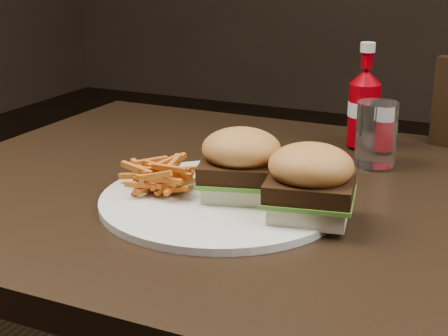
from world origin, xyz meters
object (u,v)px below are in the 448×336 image
at_px(dining_table, 310,209).
at_px(tumbler, 376,134).
at_px(plate, 221,201).
at_px(ketchup_bottle, 363,115).

relative_size(dining_table, tumbler, 11.76).
distance_m(dining_table, plate, 0.14).
height_order(dining_table, plate, plate).
bearing_deg(plate, ketchup_bottle, 73.22).
xyz_separation_m(ketchup_bottle, tumbler, (0.05, -0.09, -0.01)).
bearing_deg(ketchup_bottle, plate, -106.78).
bearing_deg(dining_table, ketchup_bottle, 89.32).
bearing_deg(tumbler, plate, -120.42).
relative_size(dining_table, plate, 3.56).
bearing_deg(tumbler, ketchup_bottle, 115.71).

